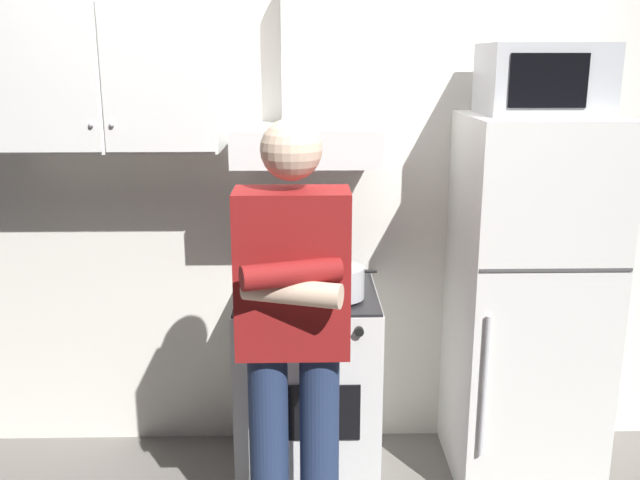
% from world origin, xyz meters
% --- Properties ---
extents(back_wall_tiled, '(4.80, 0.10, 2.70)m').
position_xyz_m(back_wall_tiled, '(0.00, 0.60, 1.35)').
color(back_wall_tiled, silver).
rests_on(back_wall_tiled, ground_plane).
extents(upper_cabinet, '(0.90, 0.37, 0.60)m').
position_xyz_m(upper_cabinet, '(-0.85, 0.37, 1.75)').
color(upper_cabinet, white).
extents(stove_oven, '(0.60, 0.62, 0.87)m').
position_xyz_m(stove_oven, '(-0.05, 0.25, 0.43)').
color(stove_oven, silver).
rests_on(stove_oven, ground_plane).
extents(range_hood, '(0.60, 0.44, 0.75)m').
position_xyz_m(range_hood, '(-0.05, 0.38, 1.60)').
color(range_hood, white).
extents(refrigerator, '(0.60, 0.62, 1.60)m').
position_xyz_m(refrigerator, '(0.90, 0.25, 0.80)').
color(refrigerator, white).
rests_on(refrigerator, ground_plane).
extents(microwave, '(0.48, 0.37, 0.28)m').
position_xyz_m(microwave, '(0.90, 0.27, 1.74)').
color(microwave, '#B7BABF').
rests_on(microwave, refrigerator).
extents(person_standing, '(0.38, 0.33, 1.64)m').
position_xyz_m(person_standing, '(-0.10, -0.36, 0.90)').
color(person_standing, navy).
rests_on(person_standing, ground_plane).
extents(cooking_pot, '(0.31, 0.21, 0.13)m').
position_xyz_m(cooking_pot, '(0.08, 0.13, 0.94)').
color(cooking_pot, '#B7BABF').
rests_on(cooking_pot, stove_oven).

